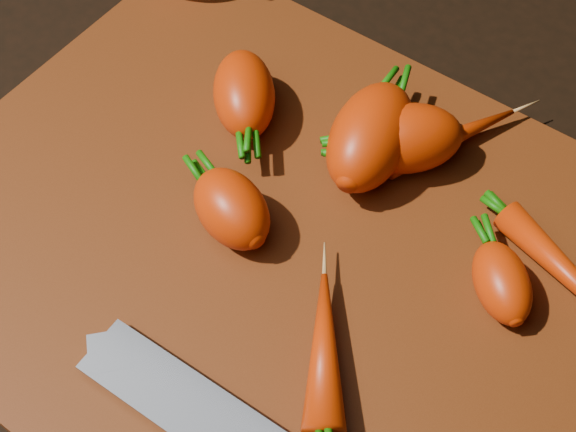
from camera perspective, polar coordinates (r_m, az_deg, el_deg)
The scene contains 10 objects.
ground at distance 0.56m, azimuth -0.60°, elevation -2.68°, with size 2.00×2.00×0.01m, color black.
cutting_board at distance 0.55m, azimuth -0.61°, elevation -2.09°, with size 0.50×0.40×0.01m, color maroon.
carrot_1 at distance 0.53m, azimuth -4.03°, elevation 0.53°, with size 0.07×0.04×0.04m, color red.
carrot_2 at distance 0.60m, azimuth -3.14°, elevation 8.66°, with size 0.08×0.05×0.05m, color red.
carrot_3 at distance 0.57m, azimuth 5.90°, elevation 5.64°, with size 0.09×0.06×0.06m, color red.
carrot_4 at distance 0.57m, azimuth 8.45°, elevation 5.46°, with size 0.08×0.05×0.05m, color red.
carrot_5 at distance 0.53m, azimuth 14.96°, elevation -4.60°, with size 0.06×0.03×0.03m, color red.
carrot_6 at distance 0.60m, azimuth 11.52°, elevation 5.48°, with size 0.11×0.02×0.02m, color red.
carrot_7 at distance 0.55m, azimuth 19.81°, elevation -4.45°, with size 0.13×0.02×0.02m, color red.
carrot_8 at distance 0.49m, azimuth 2.59°, elevation -9.38°, with size 0.10×0.03×0.03m, color red.
Camera 1 is at (0.17, -0.23, 0.48)m, focal length 50.00 mm.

